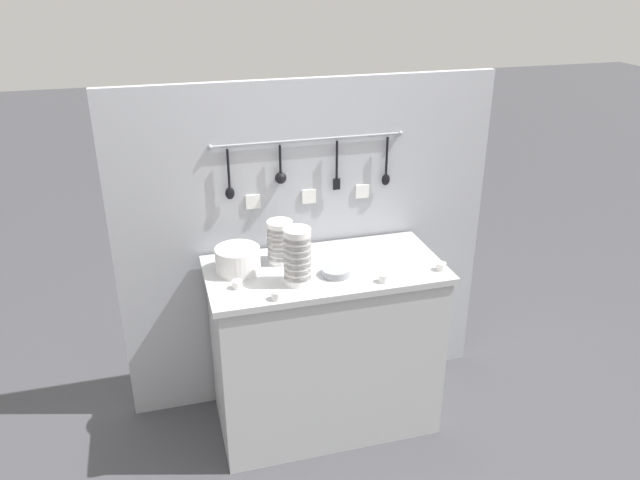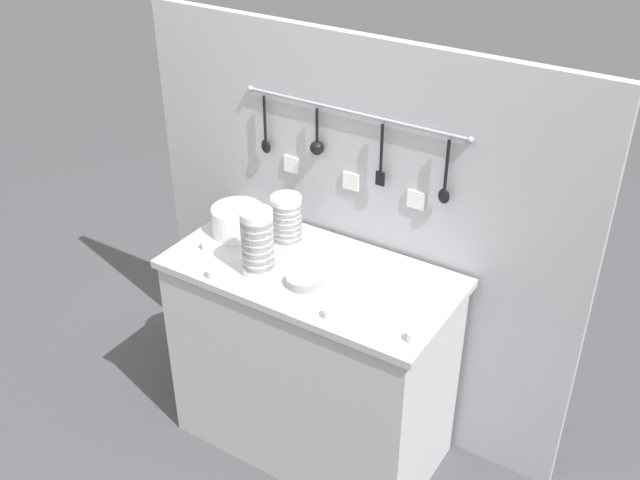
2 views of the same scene
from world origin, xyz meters
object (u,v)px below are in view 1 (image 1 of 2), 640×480
Objects in this scene: cup_beside_plates at (276,295)px; cup_mid_row at (384,278)px; plate_stack at (238,260)px; cup_front_right at (237,284)px; bowl_stack_short_front at (280,242)px; bowl_stack_tall_left at (297,256)px; cup_back_right at (441,266)px; steel_mixing_bowl at (336,272)px.

cup_mid_row is at bearing 2.91° from cup_beside_plates.
plate_stack is 4.58× the size of cup_front_right.
cup_beside_plates is (-0.09, -0.35, -0.09)m from bowl_stack_short_front.
cup_beside_plates is at bearing -135.55° from bowl_stack_tall_left.
cup_back_right is at bearing 7.34° from cup_mid_row.
cup_mid_row is (0.61, -0.28, -0.04)m from plate_stack.
cup_back_right is at bearing -4.79° from bowl_stack_tall_left.
cup_beside_plates and cup_back_right have the same top height.
bowl_stack_short_front is 1.00× the size of plate_stack.
steel_mixing_bowl is 2.92× the size of cup_beside_plates.
plate_stack is 0.33m from cup_beside_plates.
cup_front_right is at bearing 175.20° from cup_back_right.
bowl_stack_short_front reaches higher than cup_mid_row.
bowl_stack_short_front is at bearing 157.82° from cup_back_right.
cup_front_right is at bearing -100.33° from plate_stack.
steel_mixing_bowl is 0.45m from cup_front_right.
bowl_stack_tall_left is at bearing -4.83° from cup_front_right.
cup_back_right is at bearing -14.78° from plate_stack.
plate_stack reaches higher than cup_back_right.
cup_beside_plates is (-0.12, -0.12, -0.11)m from bowl_stack_tall_left.
steel_mixing_bowl is at bearing 147.49° from cup_mid_row.
bowl_stack_short_front is 0.52m from cup_mid_row.
bowl_stack_short_front reaches higher than cup_back_right.
bowl_stack_short_front is 0.33m from cup_front_right.
bowl_stack_short_front is 0.31m from steel_mixing_bowl.
cup_beside_plates is 1.00× the size of cup_back_right.
steel_mixing_bowl is 0.49m from cup_back_right.
cup_front_right is (-0.24, -0.21, -0.09)m from bowl_stack_short_front.
plate_stack is 0.17m from cup_front_right.
bowl_stack_short_front is at bearing 74.98° from cup_beside_plates.
steel_mixing_bowl is 2.92× the size of cup_front_right.
bowl_stack_short_front is 0.76m from cup_back_right.
steel_mixing_bowl is 2.92× the size of cup_mid_row.
cup_mid_row and cup_beside_plates have the same top height.
cup_front_right reaches higher than steel_mixing_bowl.
cup_mid_row is 1.00× the size of cup_back_right.
plate_stack is at bearing 165.22° from cup_back_right.
cup_mid_row is at bearing -10.39° from cup_front_right.
bowl_stack_tall_left is 0.20m from cup_beside_plates.
steel_mixing_bowl is (0.21, -0.20, -0.09)m from bowl_stack_short_front.
bowl_stack_short_front is 0.22m from plate_stack.
cup_front_right is 0.94m from cup_back_right.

